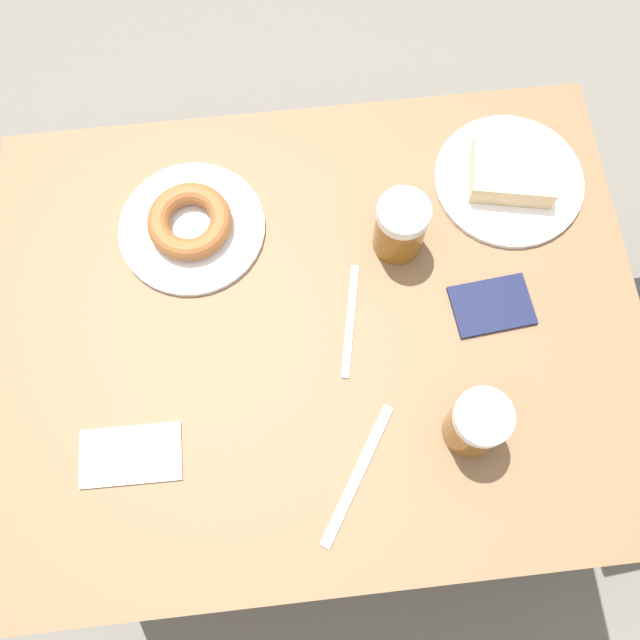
{
  "coord_description": "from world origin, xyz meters",
  "views": [
    {
      "loc": [
        0.36,
        -0.04,
        1.78
      ],
      "look_at": [
        0.0,
        0.0,
        0.74
      ],
      "focal_mm": 40.0,
      "sensor_mm": 36.0,
      "label": 1
    }
  ],
  "objects_px": {
    "plate_with_donut": "(191,224)",
    "napkin_folded": "(131,455)",
    "beer_mug_center": "(400,227)",
    "knife": "(358,475)",
    "beer_mug_left": "(476,424)",
    "fork": "(350,318)",
    "passport_near_edge": "(492,308)",
    "plate_with_cake": "(511,176)"
  },
  "relations": [
    {
      "from": "plate_with_donut",
      "to": "napkin_folded",
      "type": "distance_m",
      "value": 0.38
    },
    {
      "from": "beer_mug_center",
      "to": "knife",
      "type": "relative_size",
      "value": 0.57
    },
    {
      "from": "beer_mug_left",
      "to": "napkin_folded",
      "type": "xyz_separation_m",
      "value": [
        -0.02,
        -0.51,
        -0.06
      ]
    },
    {
      "from": "plate_with_donut",
      "to": "napkin_folded",
      "type": "bearing_deg",
      "value": -16.84
    },
    {
      "from": "beer_mug_left",
      "to": "fork",
      "type": "distance_m",
      "value": 0.26
    },
    {
      "from": "beer_mug_left",
      "to": "beer_mug_center",
      "type": "bearing_deg",
      "value": -169.02
    },
    {
      "from": "beer_mug_center",
      "to": "plate_with_donut",
      "type": "bearing_deg",
      "value": -100.44
    },
    {
      "from": "beer_mug_center",
      "to": "knife",
      "type": "height_order",
      "value": "beer_mug_center"
    },
    {
      "from": "plate_with_donut",
      "to": "passport_near_edge",
      "type": "relative_size",
      "value": 1.81
    },
    {
      "from": "passport_near_edge",
      "to": "napkin_folded",
      "type": "bearing_deg",
      "value": -73.51
    },
    {
      "from": "napkin_folded",
      "to": "fork",
      "type": "height_order",
      "value": "same"
    },
    {
      "from": "plate_with_donut",
      "to": "fork",
      "type": "bearing_deg",
      "value": 52.42
    },
    {
      "from": "knife",
      "to": "passport_near_edge",
      "type": "xyz_separation_m",
      "value": [
        -0.24,
        0.25,
        0.0
      ]
    },
    {
      "from": "plate_with_donut",
      "to": "beer_mug_left",
      "type": "bearing_deg",
      "value": 45.98
    },
    {
      "from": "plate_with_cake",
      "to": "beer_mug_left",
      "type": "relative_size",
      "value": 2.2
    },
    {
      "from": "beer_mug_center",
      "to": "napkin_folded",
      "type": "height_order",
      "value": "beer_mug_center"
    },
    {
      "from": "plate_with_cake",
      "to": "napkin_folded",
      "type": "height_order",
      "value": "plate_with_cake"
    },
    {
      "from": "plate_with_donut",
      "to": "napkin_folded",
      "type": "relative_size",
      "value": 1.58
    },
    {
      "from": "napkin_folded",
      "to": "fork",
      "type": "bearing_deg",
      "value": 116.99
    },
    {
      "from": "plate_with_cake",
      "to": "fork",
      "type": "relative_size",
      "value": 1.35
    },
    {
      "from": "plate_with_cake",
      "to": "beer_mug_center",
      "type": "distance_m",
      "value": 0.23
    },
    {
      "from": "plate_with_donut",
      "to": "fork",
      "type": "relative_size",
      "value": 1.29
    },
    {
      "from": "plate_with_donut",
      "to": "fork",
      "type": "height_order",
      "value": "plate_with_donut"
    },
    {
      "from": "knife",
      "to": "passport_near_edge",
      "type": "bearing_deg",
      "value": 133.82
    },
    {
      "from": "plate_with_donut",
      "to": "beer_mug_left",
      "type": "distance_m",
      "value": 0.55
    },
    {
      "from": "beer_mug_left",
      "to": "knife",
      "type": "bearing_deg",
      "value": -75.18
    },
    {
      "from": "plate_with_cake",
      "to": "beer_mug_left",
      "type": "bearing_deg",
      "value": -19.04
    },
    {
      "from": "beer_mug_left",
      "to": "beer_mug_center",
      "type": "relative_size",
      "value": 1.0
    },
    {
      "from": "beer_mug_left",
      "to": "knife",
      "type": "distance_m",
      "value": 0.19
    },
    {
      "from": "fork",
      "to": "napkin_folded",
      "type": "bearing_deg",
      "value": -63.01
    },
    {
      "from": "knife",
      "to": "napkin_folded",
      "type": "bearing_deg",
      "value": -101.13
    },
    {
      "from": "plate_with_donut",
      "to": "passport_near_edge",
      "type": "distance_m",
      "value": 0.51
    },
    {
      "from": "beer_mug_center",
      "to": "knife",
      "type": "xyz_separation_m",
      "value": [
        0.37,
        -0.11,
        -0.06
      ]
    },
    {
      "from": "beer_mug_center",
      "to": "passport_near_edge",
      "type": "height_order",
      "value": "beer_mug_center"
    },
    {
      "from": "napkin_folded",
      "to": "passport_near_edge",
      "type": "distance_m",
      "value": 0.6
    },
    {
      "from": "napkin_folded",
      "to": "plate_with_cake",
      "type": "bearing_deg",
      "value": 121.29
    },
    {
      "from": "beer_mug_center",
      "to": "passport_near_edge",
      "type": "xyz_separation_m",
      "value": [
        0.13,
        0.13,
        -0.05
      ]
    },
    {
      "from": "napkin_folded",
      "to": "knife",
      "type": "height_order",
      "value": "napkin_folded"
    },
    {
      "from": "beer_mug_left",
      "to": "plate_with_donut",
      "type": "bearing_deg",
      "value": -134.02
    },
    {
      "from": "beer_mug_center",
      "to": "fork",
      "type": "height_order",
      "value": "beer_mug_center"
    },
    {
      "from": "plate_with_cake",
      "to": "knife",
      "type": "xyz_separation_m",
      "value": [
        0.46,
        -0.32,
        -0.02
      ]
    },
    {
      "from": "fork",
      "to": "passport_near_edge",
      "type": "distance_m",
      "value": 0.23
    }
  ]
}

